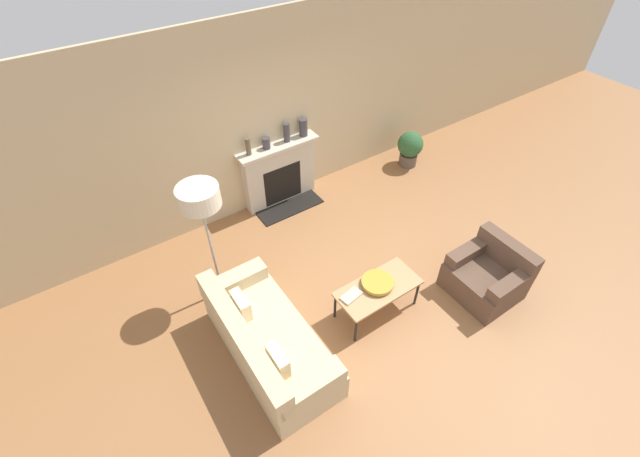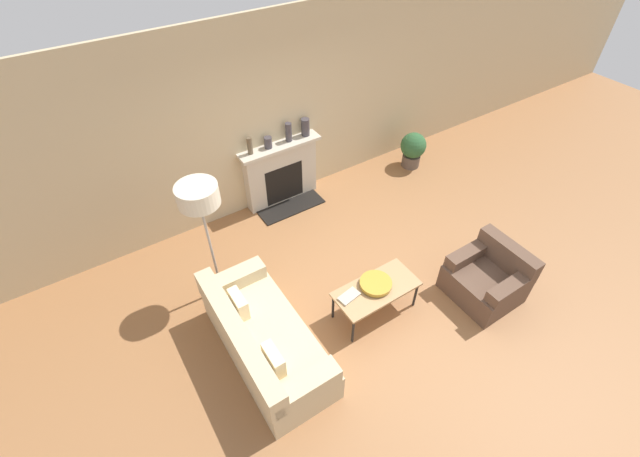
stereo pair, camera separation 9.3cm
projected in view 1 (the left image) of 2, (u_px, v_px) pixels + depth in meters
ground_plane at (371, 297)px, 5.63m from camera, size 18.00×18.00×0.00m
wall_back at (267, 117)px, 6.17m from camera, size 18.00×0.06×2.90m
fireplace at (280, 174)px, 6.75m from camera, size 1.31×0.59×1.04m
couch at (266, 341)px, 4.81m from camera, size 0.84×1.85×0.77m
armchair_near at (488, 275)px, 5.53m from camera, size 0.79×0.85×0.74m
coffee_table at (378, 289)px, 5.19m from camera, size 1.05×0.50×0.46m
bowl at (377, 282)px, 5.17m from camera, size 0.39×0.39×0.07m
book at (351, 296)px, 5.06m from camera, size 0.28×0.19×0.02m
floor_lamp at (201, 206)px, 4.66m from camera, size 0.47×0.47×1.75m
mantel_vase_left at (248, 147)px, 6.11m from camera, size 0.08×0.08×0.26m
mantel_vase_center_left at (266, 143)px, 6.26m from camera, size 0.12×0.12×0.17m
mantel_vase_center_right at (287, 132)px, 6.36m from camera, size 0.10×0.10×0.29m
mantel_vase_right at (303, 127)px, 6.49m from camera, size 0.13×0.13×0.27m
potted_plant at (410, 147)px, 7.57m from camera, size 0.45×0.45×0.65m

